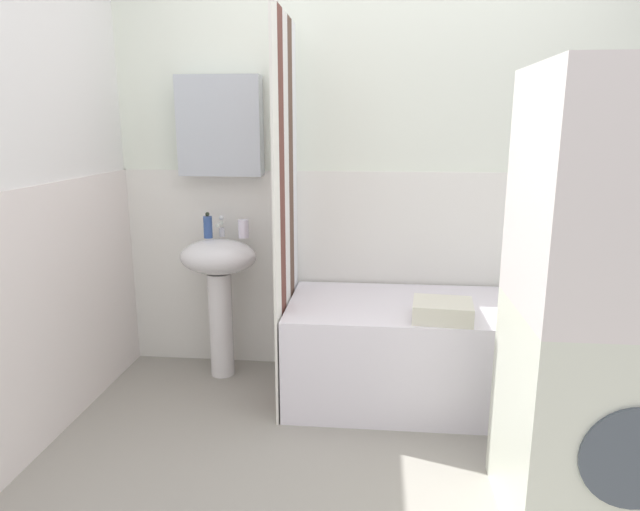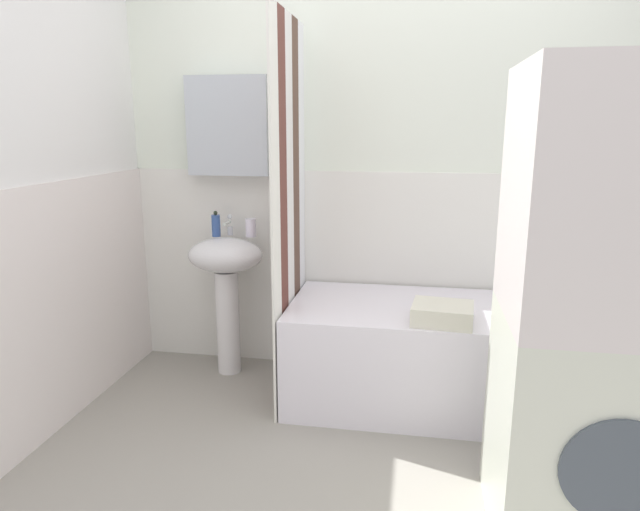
{
  "view_description": "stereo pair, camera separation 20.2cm",
  "coord_description": "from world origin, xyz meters",
  "px_view_note": "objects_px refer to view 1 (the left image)",
  "views": [
    {
      "loc": [
        -0.04,
        -2.03,
        1.47
      ],
      "look_at": [
        -0.3,
        0.66,
        0.83
      ],
      "focal_mm": 31.56,
      "sensor_mm": 36.0,
      "label": 1
    },
    {
      "loc": [
        0.16,
        -2.0,
        1.47
      ],
      "look_at": [
        -0.3,
        0.66,
        0.83
      ],
      "focal_mm": 31.56,
      "sensor_mm": 36.0,
      "label": 2
    }
  ],
  "objects_px": {
    "bathtub": "(432,352)",
    "washer_dryer_stack": "(611,313)",
    "sink": "(219,277)",
    "body_wash_bottle": "(550,280)",
    "towel_folded": "(442,311)",
    "toothbrush_cup": "(244,229)",
    "soap_dispenser": "(208,227)",
    "lotion_bottle": "(529,279)"
  },
  "relations": [
    {
      "from": "lotion_bottle",
      "to": "towel_folded",
      "type": "relative_size",
      "value": 0.54
    },
    {
      "from": "soap_dispenser",
      "to": "bathtub",
      "type": "height_order",
      "value": "soap_dispenser"
    },
    {
      "from": "lotion_bottle",
      "to": "body_wash_bottle",
      "type": "bearing_deg",
      "value": -17.43
    },
    {
      "from": "bathtub",
      "to": "washer_dryer_stack",
      "type": "xyz_separation_m",
      "value": [
        0.5,
        -0.94,
        0.56
      ]
    },
    {
      "from": "towel_folded",
      "to": "washer_dryer_stack",
      "type": "xyz_separation_m",
      "value": [
        0.49,
        -0.7,
        0.25
      ]
    },
    {
      "from": "soap_dispenser",
      "to": "toothbrush_cup",
      "type": "distance_m",
      "value": 0.2
    },
    {
      "from": "towel_folded",
      "to": "washer_dryer_stack",
      "type": "bearing_deg",
      "value": -55.29
    },
    {
      "from": "toothbrush_cup",
      "to": "towel_folded",
      "type": "bearing_deg",
      "value": -24.27
    },
    {
      "from": "bathtub",
      "to": "lotion_bottle",
      "type": "distance_m",
      "value": 0.73
    },
    {
      "from": "sink",
      "to": "toothbrush_cup",
      "type": "relative_size",
      "value": 7.74
    },
    {
      "from": "soap_dispenser",
      "to": "lotion_bottle",
      "type": "xyz_separation_m",
      "value": [
        1.84,
        0.08,
        -0.28
      ]
    },
    {
      "from": "sink",
      "to": "body_wash_bottle",
      "type": "relative_size",
      "value": 5.02
    },
    {
      "from": "soap_dispenser",
      "to": "washer_dryer_stack",
      "type": "bearing_deg",
      "value": -33.2
    },
    {
      "from": "toothbrush_cup",
      "to": "body_wash_bottle",
      "type": "distance_m",
      "value": 1.76
    },
    {
      "from": "sink",
      "to": "towel_folded",
      "type": "xyz_separation_m",
      "value": [
        1.23,
        -0.42,
        -0.02
      ]
    },
    {
      "from": "sink",
      "to": "washer_dryer_stack",
      "type": "relative_size",
      "value": 0.5
    },
    {
      "from": "sink",
      "to": "toothbrush_cup",
      "type": "bearing_deg",
      "value": 28.63
    },
    {
      "from": "bathtub",
      "to": "washer_dryer_stack",
      "type": "relative_size",
      "value": 0.93
    },
    {
      "from": "bathtub",
      "to": "body_wash_bottle",
      "type": "relative_size",
      "value": 9.36
    },
    {
      "from": "sink",
      "to": "soap_dispenser",
      "type": "height_order",
      "value": "soap_dispenser"
    },
    {
      "from": "toothbrush_cup",
      "to": "bathtub",
      "type": "height_order",
      "value": "toothbrush_cup"
    },
    {
      "from": "body_wash_bottle",
      "to": "lotion_bottle",
      "type": "distance_m",
      "value": 0.11
    },
    {
      "from": "soap_dispenser",
      "to": "body_wash_bottle",
      "type": "distance_m",
      "value": 1.97
    },
    {
      "from": "toothbrush_cup",
      "to": "lotion_bottle",
      "type": "height_order",
      "value": "toothbrush_cup"
    },
    {
      "from": "bathtub",
      "to": "washer_dryer_stack",
      "type": "bearing_deg",
      "value": -61.85
    },
    {
      "from": "toothbrush_cup",
      "to": "bathtub",
      "type": "relative_size",
      "value": 0.07
    },
    {
      "from": "sink",
      "to": "body_wash_bottle",
      "type": "distance_m",
      "value": 1.88
    },
    {
      "from": "toothbrush_cup",
      "to": "body_wash_bottle",
      "type": "bearing_deg",
      "value": 0.57
    },
    {
      "from": "body_wash_bottle",
      "to": "towel_folded",
      "type": "xyz_separation_m",
      "value": [
        -0.65,
        -0.51,
        -0.03
      ]
    },
    {
      "from": "body_wash_bottle",
      "to": "lotion_bottle",
      "type": "height_order",
      "value": "body_wash_bottle"
    },
    {
      "from": "body_wash_bottle",
      "to": "toothbrush_cup",
      "type": "bearing_deg",
      "value": -179.43
    },
    {
      "from": "soap_dispenser",
      "to": "bathtub",
      "type": "xyz_separation_m",
      "value": [
        1.28,
        -0.23,
        -0.62
      ]
    },
    {
      "from": "bathtub",
      "to": "body_wash_bottle",
      "type": "distance_m",
      "value": 0.8
    },
    {
      "from": "washer_dryer_stack",
      "to": "lotion_bottle",
      "type": "bearing_deg",
      "value": 87.25
    },
    {
      "from": "bathtub",
      "to": "washer_dryer_stack",
      "type": "height_order",
      "value": "washer_dryer_stack"
    },
    {
      "from": "soap_dispenser",
      "to": "toothbrush_cup",
      "type": "bearing_deg",
      "value": 8.29
    },
    {
      "from": "towel_folded",
      "to": "toothbrush_cup",
      "type": "bearing_deg",
      "value": 155.73
    },
    {
      "from": "soap_dispenser",
      "to": "body_wash_bottle",
      "type": "height_order",
      "value": "soap_dispenser"
    },
    {
      "from": "bathtub",
      "to": "soap_dispenser",
      "type": "bearing_deg",
      "value": 169.97
    },
    {
      "from": "toothbrush_cup",
      "to": "towel_folded",
      "type": "relative_size",
      "value": 0.37
    },
    {
      "from": "bathtub",
      "to": "lotion_bottle",
      "type": "xyz_separation_m",
      "value": [
        0.56,
        0.31,
        0.34
      ]
    },
    {
      "from": "lotion_bottle",
      "to": "towel_folded",
      "type": "bearing_deg",
      "value": -135.14
    }
  ]
}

